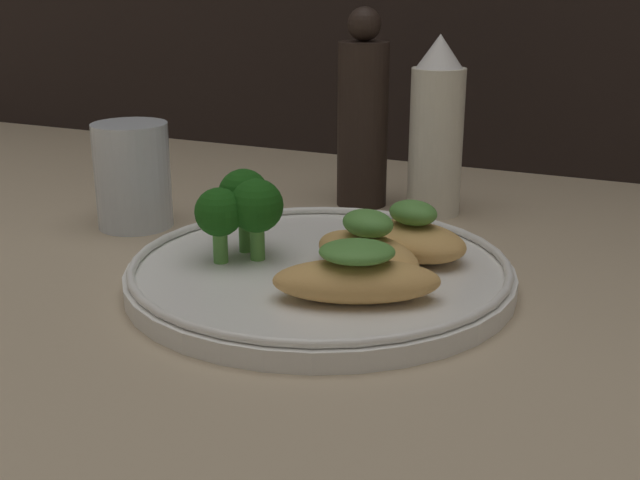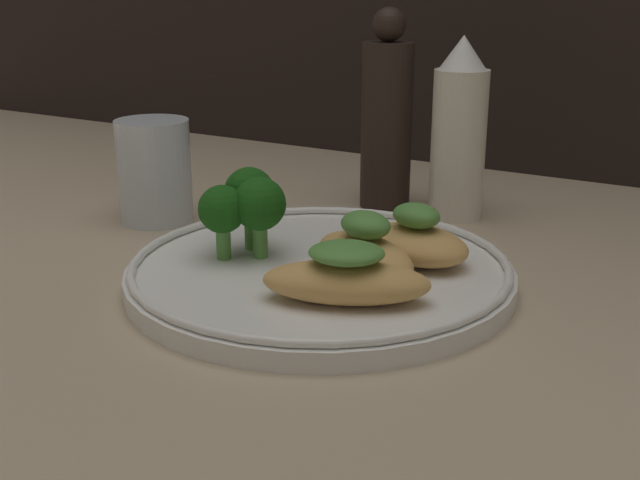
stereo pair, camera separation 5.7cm
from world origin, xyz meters
TOP-DOWN VIEW (x-y plane):
  - ground_plane at (0.00, 0.00)cm, footprint 180.00×180.00cm
  - plate at (0.00, 0.00)cm, footprint 28.05×28.05cm
  - grilled_meat_front at (4.76, -4.77)cm, footprint 11.85×8.66cm
  - grilled_meat_middle at (3.64, 0.12)cm, footprint 10.23×8.20cm
  - grilled_meat_back at (5.46, 4.49)cm, footprint 9.93×8.06cm
  - broccoli_bunch at (-6.02, -0.60)cm, footprint 5.91×6.56cm
  - sauce_bottle at (2.14, 21.10)cm, footprint 4.94×4.94cm
  - pepper_grinder at (-5.12, 21.10)cm, footprint 4.81×4.81cm
  - drinking_glass at (-20.92, 6.16)cm, footprint 6.62×6.62cm

SIDE VIEW (x-z plane):
  - ground_plane at x=0.00cm, z-range -1.00..0.00cm
  - plate at x=0.00cm, z-range -0.01..1.99cm
  - grilled_meat_back at x=5.46cm, z-range 0.80..5.18cm
  - grilled_meat_front at x=4.76cm, z-range 1.05..5.04cm
  - grilled_meat_middle at x=3.64cm, z-range 0.85..5.49cm
  - drinking_glass at x=-20.92cm, z-range 0.00..9.27cm
  - broccoli_bunch at x=-6.02cm, z-range 2.22..8.63cm
  - sauce_bottle at x=2.14cm, z-range -0.36..16.13cm
  - pepper_grinder at x=-5.12cm, z-range -0.83..17.87cm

